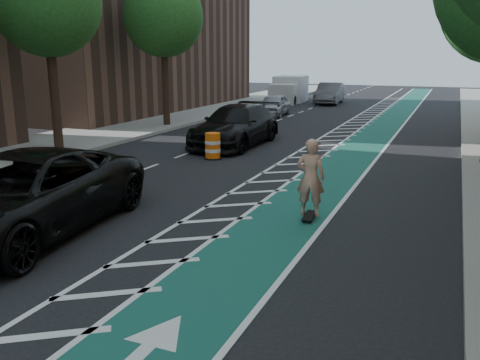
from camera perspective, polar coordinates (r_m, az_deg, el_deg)
The scene contains 18 objects.
ground at distance 10.83m, azimuth -16.61°, elevation -7.75°, with size 120.00×120.00×0.00m, color black.
bike_lane at distance 18.45m, azimuth 11.19°, elevation 1.52°, with size 2.00×90.00×0.01m, color #175144.
buffer_strip at distance 18.80m, azimuth 6.71°, elevation 1.91°, with size 1.40×90.00×0.01m, color silver.
sidewalk_left at distance 24.19m, azimuth -19.22°, elevation 4.09°, with size 5.00×90.00×0.15m, color gray.
curb_right at distance 18.09m, azimuth 23.84°, elevation 0.57°, with size 0.12×90.00×0.16m, color gray.
curb_left at distance 22.64m, azimuth -14.58°, elevation 3.80°, with size 0.12×90.00×0.16m, color gray.
tree_l_c at distance 21.41m, azimuth -20.85°, elevation 18.12°, with size 4.20×4.20×7.90m.
tree_l_d at distance 27.81m, azimuth -8.99°, elevation 17.66°, with size 4.20×4.20×7.90m.
skateboard at distance 12.43m, azimuth 7.77°, elevation -3.99°, with size 0.31×0.86×0.11m.
skateboarder at distance 12.18m, azimuth 7.92°, elevation 0.29°, with size 0.68×0.45×1.87m, color tan.
suv_near at distance 12.09m, azimuth -23.24°, elevation -1.54°, with size 3.00×6.50×1.81m, color black.
suv_far at distance 22.29m, azimuth -0.46°, elevation 6.14°, with size 2.43×5.97×1.73m, color black.
car_silver at distance 33.33m, azimuth 3.79°, elevation 8.41°, with size 1.64×4.08×1.39m, color #99989D.
car_grey at distance 42.01m, azimuth 10.03°, elevation 9.57°, with size 1.76×5.06×1.67m, color #5C5C61.
box_truck at distance 42.89m, azimuth 5.51°, elevation 9.99°, with size 2.58×5.21×2.12m.
barrel_a at distance 15.10m, azimuth -13.38°, elevation 0.29°, with size 0.66×0.66×0.91m.
barrel_b at distance 19.41m, azimuth -3.08°, elevation 3.77°, with size 0.73×0.73×0.99m.
barrel_c at distance 26.60m, azimuth 2.96°, elevation 6.36°, with size 0.60×0.60×0.82m.
Camera 1 is at (6.56, -7.68, 3.90)m, focal length 38.00 mm.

